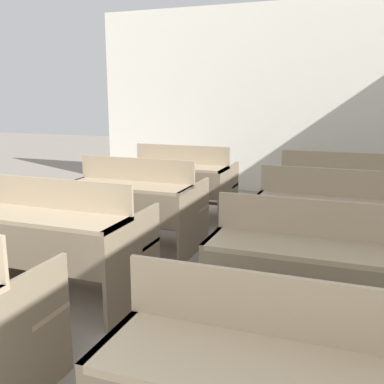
{
  "coord_description": "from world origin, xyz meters",
  "views": [
    {
      "loc": [
        1.2,
        0.24,
        1.51
      ],
      "look_at": [
        -0.02,
        3.52,
        0.75
      ],
      "focal_mm": 42.0,
      "sensor_mm": 36.0,
      "label": 1
    }
  ],
  "objects": [
    {
      "name": "bench_second_right",
      "position": [
        1.01,
        2.87,
        0.47
      ],
      "size": [
        1.22,
        0.82,
        0.91
      ],
      "color": "#7F7059",
      "rests_on": "ground_plane"
    },
    {
      "name": "bench_third_left",
      "position": [
        -0.83,
        4.09,
        0.47
      ],
      "size": [
        1.22,
        0.82,
        0.91
      ],
      "color": "#7D6E57",
      "rests_on": "ground_plane"
    },
    {
      "name": "bench_back_right",
      "position": [
        1.01,
        5.28,
        0.47
      ],
      "size": [
        1.22,
        0.82,
        0.91
      ],
      "color": "#81725B",
      "rests_on": "ground_plane"
    },
    {
      "name": "wall_back",
      "position": [
        0.0,
        7.24,
        1.43
      ],
      "size": [
        5.92,
        0.06,
        2.86
      ],
      "color": "white",
      "rests_on": "ground_plane"
    },
    {
      "name": "bench_third_right",
      "position": [
        1.03,
        4.09,
        0.47
      ],
      "size": [
        1.22,
        0.82,
        0.91
      ],
      "color": "#82725C",
      "rests_on": "ground_plane"
    },
    {
      "name": "bench_second_left",
      "position": [
        -0.84,
        2.89,
        0.47
      ],
      "size": [
        1.22,
        0.82,
        0.91
      ],
      "color": "#80715A",
      "rests_on": "ground_plane"
    },
    {
      "name": "bench_back_left",
      "position": [
        -0.83,
        5.31,
        0.47
      ],
      "size": [
        1.22,
        0.82,
        0.91
      ],
      "color": "#7D6E57",
      "rests_on": "ground_plane"
    }
  ]
}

